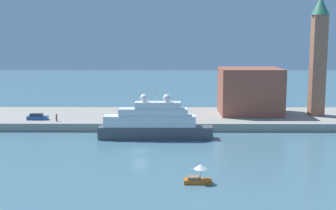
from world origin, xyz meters
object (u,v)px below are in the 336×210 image
object	(u,v)px
bell_tower	(318,52)
mooring_bollard	(147,121)
small_motorboat	(198,176)
parked_car	(37,117)
person_figure	(56,118)
large_yacht	(154,124)
harbor_building	(250,91)

from	to	relation	value
bell_tower	mooring_bollard	distance (m)	42.40
small_motorboat	parked_car	distance (m)	51.42
small_motorboat	bell_tower	world-z (taller)	bell_tower
person_figure	bell_tower	bearing A→B (deg)	7.86
small_motorboat	parked_car	bearing A→B (deg)	130.20
large_yacht	small_motorboat	world-z (taller)	large_yacht
large_yacht	person_figure	xyz separation A→B (m)	(-21.36, 9.14, -0.44)
harbor_building	parked_car	world-z (taller)	harbor_building
small_motorboat	mooring_bollard	xyz separation A→B (m)	(-8.88, 35.90, 1.12)
large_yacht	mooring_bollard	world-z (taller)	large_yacht
mooring_bollard	person_figure	bearing A→B (deg)	175.52
person_figure	mooring_bollard	world-z (taller)	person_figure
bell_tower	person_figure	distance (m)	60.57
harbor_building	parked_car	size ratio (longest dim) A/B	3.15
mooring_bollard	harbor_building	bearing A→B (deg)	26.67
harbor_building	mooring_bollard	size ratio (longest dim) A/B	16.03
small_motorboat	harbor_building	distance (m)	50.49
parked_car	small_motorboat	bearing A→B (deg)	-49.80
harbor_building	person_figure	xyz separation A→B (m)	(-43.42, -10.42, -4.61)
large_yacht	harbor_building	distance (m)	29.77
small_motorboat	bell_tower	bearing A→B (deg)	56.68
large_yacht	parked_car	world-z (taller)	large_yacht
bell_tower	large_yacht	bearing A→B (deg)	-155.09
large_yacht	harbor_building	xyz separation A→B (m)	(22.05, 19.56, 4.17)
harbor_building	person_figure	distance (m)	44.89
mooring_bollard	small_motorboat	bearing A→B (deg)	-76.11
person_figure	small_motorboat	bearing A→B (deg)	-52.71
large_yacht	harbor_building	bearing A→B (deg)	41.57
parked_car	person_figure	size ratio (longest dim) A/B	2.64
small_motorboat	bell_tower	xyz separation A→B (m)	(29.91, 45.49, 15.32)
large_yacht	person_figure	size ratio (longest dim) A/B	13.13
bell_tower	parked_car	xyz separation A→B (m)	(-63.09, -6.23, -14.04)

